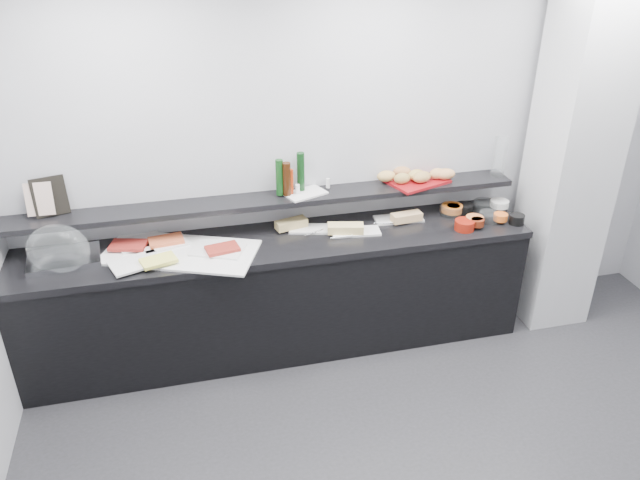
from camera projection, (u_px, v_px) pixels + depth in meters
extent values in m
cube|color=#B6B7BD|center=(362.00, 156.00, 4.54)|extent=(5.00, 0.02, 2.70)
cube|color=silver|center=(573.00, 156.00, 4.55)|extent=(0.50, 0.50, 2.70)
cube|color=black|center=(279.00, 297.00, 4.58)|extent=(3.60, 0.60, 0.85)
cube|color=black|center=(277.00, 243.00, 4.37)|extent=(3.62, 0.62, 0.05)
cube|color=black|center=(272.00, 200.00, 4.40)|extent=(3.60, 0.25, 0.04)
cube|color=silver|center=(64.00, 259.00, 4.08)|extent=(0.48, 0.35, 0.04)
ellipsoid|color=silver|center=(58.00, 249.00, 3.98)|extent=(0.45, 0.34, 0.34)
cube|color=white|center=(180.00, 252.00, 4.19)|extent=(1.12, 0.83, 0.01)
cube|color=white|center=(140.00, 242.00, 4.28)|extent=(0.35, 0.29, 0.01)
cube|color=maroon|center=(128.00, 245.00, 4.21)|extent=(0.27, 0.21, 0.02)
cube|color=white|center=(164.00, 243.00, 4.27)|extent=(0.34, 0.27, 0.01)
cube|color=#E2592E|center=(166.00, 240.00, 4.27)|extent=(0.25, 0.18, 0.02)
cube|color=white|center=(136.00, 263.00, 4.03)|extent=(0.37, 0.31, 0.01)
cube|color=#FAF361|center=(159.00, 260.00, 4.02)|extent=(0.25, 0.20, 0.02)
cube|color=white|center=(218.00, 249.00, 4.19)|extent=(0.41, 0.35, 0.01)
cube|color=maroon|center=(222.00, 249.00, 4.16)|extent=(0.24, 0.17, 0.02)
cube|color=white|center=(313.00, 229.00, 4.49)|extent=(0.37, 0.23, 0.01)
cube|color=tan|center=(291.00, 224.00, 4.48)|extent=(0.24, 0.14, 0.06)
cylinder|color=#B4B5BB|center=(314.00, 232.00, 4.42)|extent=(0.15, 0.07, 0.01)
cube|color=white|center=(356.00, 232.00, 4.45)|extent=(0.36, 0.19, 0.01)
cube|color=#E6C978|center=(346.00, 228.00, 4.42)|extent=(0.27, 0.15, 0.06)
cylinder|color=silver|center=(341.00, 237.00, 4.36)|extent=(0.16, 0.01, 0.01)
cube|color=white|center=(398.00, 219.00, 4.64)|extent=(0.36, 0.17, 0.01)
cube|color=#DDAF74|center=(407.00, 217.00, 4.58)|extent=(0.23, 0.11, 0.06)
cylinder|color=silver|center=(384.00, 223.00, 4.55)|extent=(0.16, 0.04, 0.01)
cylinder|color=silver|center=(451.00, 210.00, 4.71)|extent=(0.20, 0.20, 0.07)
cylinder|color=#CF651C|center=(452.00, 208.00, 4.70)|extent=(0.18, 0.18, 0.05)
cylinder|color=black|center=(464.00, 209.00, 4.73)|extent=(0.16, 0.16, 0.07)
cylinder|color=#501A0B|center=(453.00, 209.00, 4.70)|extent=(0.10, 0.10, 0.05)
cylinder|color=silver|center=(485.00, 206.00, 4.77)|extent=(0.23, 0.23, 0.07)
cylinder|color=white|center=(499.00, 204.00, 4.78)|extent=(0.15, 0.15, 0.05)
cylinder|color=maroon|center=(465.00, 225.00, 4.48)|extent=(0.19, 0.19, 0.07)
cylinder|color=#5D1F0D|center=(478.00, 222.00, 4.50)|extent=(0.12, 0.12, 0.05)
cylinder|color=white|center=(489.00, 217.00, 4.60)|extent=(0.18, 0.18, 0.07)
cylinder|color=orange|center=(475.00, 220.00, 4.53)|extent=(0.13, 0.13, 0.05)
cylinder|color=black|center=(517.00, 219.00, 4.57)|extent=(0.13, 0.13, 0.07)
cylinder|color=orange|center=(501.00, 217.00, 4.57)|extent=(0.14, 0.14, 0.05)
cube|color=black|center=(50.00, 196.00, 4.09)|extent=(0.23, 0.12, 0.26)
cube|color=beige|center=(39.00, 199.00, 4.05)|extent=(0.17, 0.05, 0.22)
cube|color=white|center=(305.00, 193.00, 4.43)|extent=(0.33, 0.27, 0.01)
cylinder|color=#113E14|center=(279.00, 177.00, 4.34)|extent=(0.07, 0.07, 0.26)
cylinder|color=black|center=(287.00, 179.00, 4.34)|extent=(0.06, 0.06, 0.24)
cylinder|color=black|center=(301.00, 172.00, 4.41)|extent=(0.07, 0.07, 0.28)
cylinder|color=#AA2C0C|center=(291.00, 181.00, 4.38)|extent=(0.05, 0.05, 0.18)
cylinder|color=white|center=(298.00, 189.00, 4.40)|extent=(0.04, 0.04, 0.07)
cylinder|color=silver|center=(328.00, 183.00, 4.49)|extent=(0.03, 0.03, 0.07)
cube|color=maroon|center=(417.00, 181.00, 4.62)|extent=(0.50, 0.42, 0.02)
ellipsoid|color=tan|center=(386.00, 176.00, 4.57)|extent=(0.14, 0.09, 0.08)
ellipsoid|color=#B67845|center=(402.00, 172.00, 4.65)|extent=(0.15, 0.12, 0.08)
ellipsoid|color=#AA8741|center=(402.00, 178.00, 4.53)|extent=(0.12, 0.08, 0.08)
ellipsoid|color=#AE8242|center=(422.00, 177.00, 4.56)|extent=(0.18, 0.14, 0.08)
ellipsoid|color=tan|center=(445.00, 174.00, 4.61)|extent=(0.16, 0.11, 0.08)
ellipsoid|color=tan|center=(416.00, 175.00, 4.60)|extent=(0.16, 0.13, 0.08)
ellipsoid|color=tan|center=(437.00, 174.00, 4.62)|extent=(0.13, 0.10, 0.08)
cylinder|color=white|center=(500.00, 157.00, 4.68)|extent=(0.12, 0.12, 0.30)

